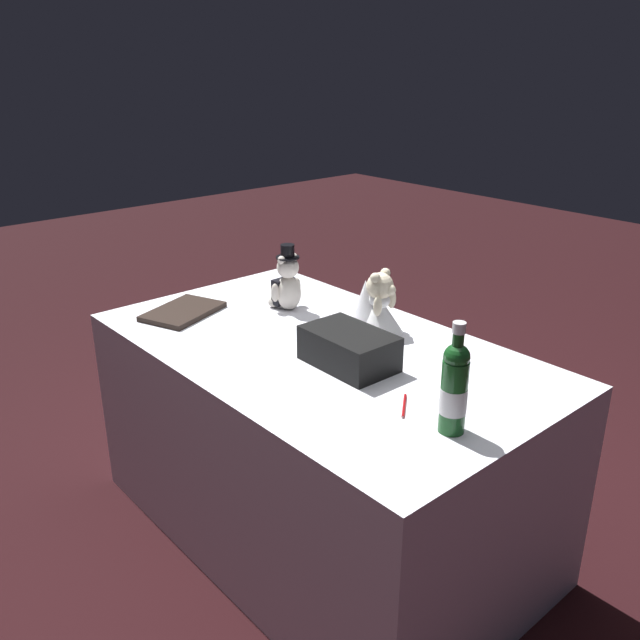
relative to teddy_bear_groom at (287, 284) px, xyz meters
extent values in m
plane|color=black|center=(-0.37, 0.15, -0.88)|extent=(12.00, 12.00, 0.00)
cube|color=white|center=(-0.37, 0.15, -0.49)|extent=(1.65, 0.96, 0.78)
ellipsoid|color=beige|center=(-0.01, 0.00, -0.03)|extent=(0.11, 0.10, 0.14)
cube|color=black|center=(0.02, 0.00, -0.03)|extent=(0.05, 0.09, 0.10)
sphere|color=beige|center=(-0.01, 0.00, 0.07)|extent=(0.09, 0.09, 0.09)
sphere|color=beige|center=(0.03, 0.00, 0.07)|extent=(0.04, 0.04, 0.04)
sphere|color=beige|center=(-0.01, -0.03, 0.11)|extent=(0.03, 0.03, 0.03)
sphere|color=beige|center=(-0.01, 0.03, 0.11)|extent=(0.03, 0.03, 0.03)
ellipsoid|color=beige|center=(0.01, -0.06, -0.02)|extent=(0.03, 0.03, 0.08)
ellipsoid|color=beige|center=(0.00, 0.06, -0.02)|extent=(0.03, 0.03, 0.08)
sphere|color=beige|center=(0.05, -0.03, -0.08)|extent=(0.05, 0.05, 0.05)
sphere|color=beige|center=(0.05, 0.03, -0.08)|extent=(0.05, 0.05, 0.05)
cylinder|color=black|center=(-0.01, 0.00, 0.11)|extent=(0.09, 0.09, 0.01)
cylinder|color=black|center=(-0.01, 0.00, 0.14)|extent=(0.05, 0.05, 0.05)
cone|color=white|center=(-0.41, -0.10, -0.04)|extent=(0.18, 0.18, 0.13)
ellipsoid|color=white|center=(-0.41, -0.10, 0.02)|extent=(0.08, 0.07, 0.06)
sphere|color=beige|center=(-0.41, -0.10, 0.07)|extent=(0.10, 0.10, 0.10)
sphere|color=beige|center=(-0.45, -0.11, 0.07)|extent=(0.04, 0.04, 0.04)
sphere|color=beige|center=(-0.42, -0.07, 0.11)|extent=(0.04, 0.04, 0.04)
sphere|color=beige|center=(-0.40, -0.14, 0.11)|extent=(0.04, 0.04, 0.04)
ellipsoid|color=beige|center=(-0.44, -0.06, 0.01)|extent=(0.03, 0.03, 0.08)
ellipsoid|color=beige|center=(-0.42, -0.16, 0.01)|extent=(0.03, 0.03, 0.08)
cone|color=white|center=(-0.36, -0.09, 0.00)|extent=(0.18, 0.16, 0.17)
cylinder|color=#16491D|center=(-1.03, 0.26, 0.00)|extent=(0.07, 0.07, 0.21)
sphere|color=#16491D|center=(-1.03, 0.26, 0.12)|extent=(0.07, 0.07, 0.07)
cylinder|color=#16491D|center=(-1.03, 0.26, 0.17)|extent=(0.03, 0.03, 0.08)
cylinder|color=silver|center=(-1.03, 0.26, 0.20)|extent=(0.04, 0.04, 0.03)
cylinder|color=silver|center=(-1.03, 0.26, -0.01)|extent=(0.07, 0.07, 0.07)
cylinder|color=maroon|center=(-0.86, 0.25, -0.10)|extent=(0.09, 0.11, 0.01)
cone|color=silver|center=(-0.90, 0.30, -0.10)|extent=(0.01, 0.02, 0.01)
cube|color=black|center=(-0.55, 0.18, -0.04)|extent=(0.31, 0.20, 0.12)
cube|color=#B7B7BF|center=(-0.55, 0.08, -0.04)|extent=(0.04, 0.01, 0.03)
cube|color=black|center=(0.22, 0.35, -0.09)|extent=(0.30, 0.35, 0.02)
camera|label=1|loc=(-1.99, 1.57, 0.85)|focal=37.61mm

